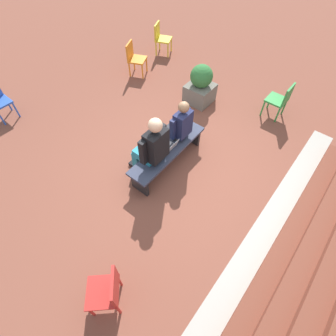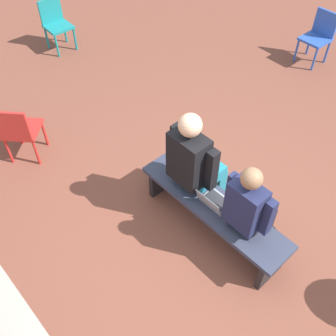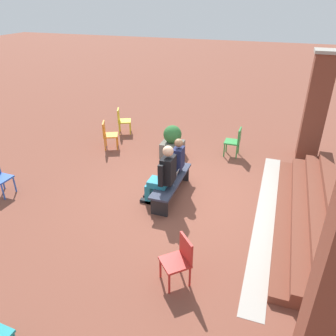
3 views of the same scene
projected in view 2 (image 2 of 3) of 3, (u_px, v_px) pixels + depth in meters
The scene contains 8 objects.
ground_plane at pixel (207, 245), 4.27m from camera, with size 60.00×60.00×0.00m, color brown.
bench at pixel (213, 209), 4.15m from camera, with size 1.80×0.44×0.45m.
person_student at pixel (250, 208), 3.74m from camera, with size 0.51×0.65×1.30m.
person_adult at pixel (196, 162), 4.08m from camera, with size 0.60×0.76×1.44m.
laptop at pixel (214, 202), 4.04m from camera, with size 0.32×0.29×0.21m.
plastic_chair_far_left at pixel (319, 34), 6.45m from camera, with size 0.43×0.43×0.84m.
plastic_chair_foreground at pixel (19, 130), 4.83m from camera, with size 0.59×0.59×0.84m.
plastic_chair_near_bench_right at pixel (56, 22), 6.75m from camera, with size 0.44×0.44×0.84m.
Camera 2 is at (-1.41, 1.87, 3.69)m, focal length 42.00 mm.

